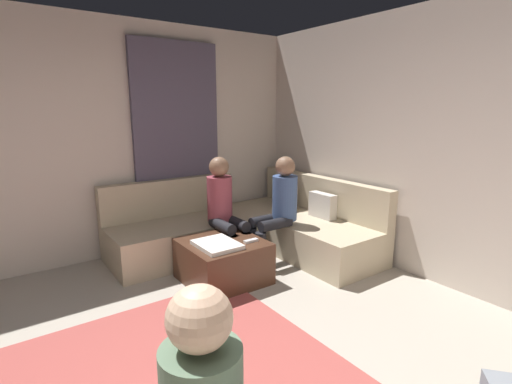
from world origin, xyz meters
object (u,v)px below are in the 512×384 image
at_px(person_on_couch_side, 224,207).
at_px(person_on_couch_back, 278,205).
at_px(sectional_couch, 251,228).
at_px(ottoman, 223,261).
at_px(coffee_mug, 227,228).
at_px(game_remote, 251,241).

bearing_deg(person_on_couch_side, person_on_couch_back, 149.93).
distance_m(sectional_couch, ottoman, 0.89).
bearing_deg(person_on_couch_back, coffee_mug, 76.87).
xyz_separation_m(ottoman, game_remote, (0.18, 0.22, 0.22)).
distance_m(ottoman, person_on_couch_back, 0.89).
relative_size(ottoman, person_on_couch_side, 0.63).
xyz_separation_m(person_on_couch_back, person_on_couch_side, (-0.30, -0.52, 0.00)).
relative_size(sectional_couch, person_on_couch_side, 2.12).
relative_size(sectional_couch, person_on_couch_back, 2.12).
distance_m(person_on_couch_back, person_on_couch_side, 0.60).
bearing_deg(person_on_couch_back, ottoman, 96.11).
bearing_deg(ottoman, person_on_couch_side, 146.55).
bearing_deg(ottoman, game_remote, 50.71).
distance_m(sectional_couch, person_on_couch_back, 0.59).
height_order(person_on_couch_back, person_on_couch_side, same).
bearing_deg(person_on_couch_back, game_remote, 115.51).
height_order(ottoman, coffee_mug, coffee_mug).
bearing_deg(sectional_couch, coffee_mug, -59.92).
height_order(ottoman, game_remote, game_remote).
bearing_deg(game_remote, ottoman, -129.29).
bearing_deg(sectional_couch, ottoman, -53.45).
bearing_deg(game_remote, person_on_couch_side, 176.70).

